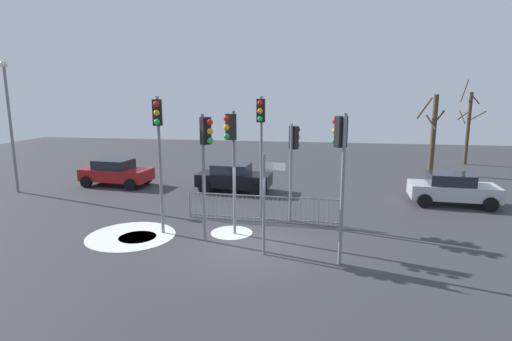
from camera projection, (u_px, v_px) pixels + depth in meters
ground_plane at (251, 245)px, 13.64m from camera, size 60.00×60.00×0.00m
traffic_light_rear_left at (206, 150)px, 13.36m from camera, size 0.48×0.45×4.41m
traffic_light_foreground_left at (341, 155)px, 11.65m from camera, size 0.45×0.48×4.54m
traffic_light_rear_right at (293, 150)px, 15.81m from camera, size 0.43×0.50×3.92m
traffic_light_mid_left at (158, 135)px, 14.03m from camera, size 0.37×0.55×4.98m
traffic_light_foreground_right at (261, 131)px, 15.72m from camera, size 0.33×0.57×4.97m
traffic_light_mid_right at (231, 146)px, 14.00m from camera, size 0.39×0.54×4.49m
direction_sign_post at (266, 200)px, 12.50m from camera, size 0.74×0.34×3.26m
pedestrian_guard_railing at (262, 208)px, 16.09m from camera, size 6.20×0.30×1.07m
car_black_mid at (234, 177)px, 21.02m from camera, size 3.88×2.09×1.47m
car_silver_trailing at (452, 188)px, 18.51m from camera, size 3.89×2.11×1.47m
car_red_far at (116, 172)px, 22.37m from camera, size 3.93×2.19×1.47m
street_lamp at (9, 113)px, 20.24m from camera, size 0.36×0.36×6.68m
bare_tree_left at (468, 126)px, 28.79m from camera, size 1.79×1.62×6.06m
bare_tree_centre at (433, 133)px, 25.50m from camera, size 1.69×1.67×5.02m
snow_patch_kerb at (232, 233)px, 14.86m from camera, size 1.55×1.55×0.01m
snow_patch_island at (131, 236)px, 14.53m from camera, size 3.17×3.17×0.01m
snow_patch_verge at (137, 237)px, 14.40m from camera, size 1.33×1.33×0.01m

